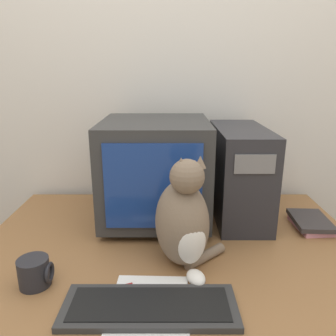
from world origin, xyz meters
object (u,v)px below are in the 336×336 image
at_px(keyboard, 151,307).
at_px(pen, 109,290).
at_px(cat, 184,221).
at_px(book_stack, 313,223).
at_px(crt_monitor, 156,170).
at_px(computer_tower, 240,173).
at_px(mug, 36,272).

relative_size(keyboard, pen, 3.32).
height_order(cat, book_stack, cat).
xyz_separation_m(crt_monitor, pen, (-0.12, -0.48, -0.21)).
xyz_separation_m(computer_tower, book_stack, (0.28, -0.12, -0.17)).
xyz_separation_m(cat, pen, (-0.22, -0.14, -0.15)).
distance_m(cat, book_stack, 0.60).
xyz_separation_m(crt_monitor, cat, (0.10, -0.34, -0.06)).
bearing_deg(computer_tower, cat, -123.71).
bearing_deg(book_stack, cat, -154.29).
distance_m(cat, mug, 0.46).
bearing_deg(crt_monitor, cat, -73.56).
height_order(computer_tower, book_stack, computer_tower).
bearing_deg(crt_monitor, computer_tower, 5.88).
distance_m(crt_monitor, keyboard, 0.59).
xyz_separation_m(cat, mug, (-0.44, -0.11, -0.11)).
height_order(crt_monitor, computer_tower, crt_monitor).
bearing_deg(pen, keyboard, -31.16).
xyz_separation_m(book_stack, mug, (-0.96, -0.37, 0.02)).
distance_m(crt_monitor, computer_tower, 0.35).
xyz_separation_m(computer_tower, keyboard, (-0.35, -0.59, -0.18)).
bearing_deg(crt_monitor, book_stack, -7.84).
height_order(pen, mug, mug).
relative_size(cat, mug, 3.82).
height_order(crt_monitor, pen, crt_monitor).
bearing_deg(pen, cat, 32.88).
bearing_deg(mug, computer_tower, 35.49).
xyz_separation_m(crt_monitor, mug, (-0.34, -0.45, -0.17)).
bearing_deg(mug, keyboard, -17.07).
distance_m(book_stack, mug, 1.03).
distance_m(keyboard, book_stack, 0.78).
xyz_separation_m(pen, mug, (-0.21, 0.03, 0.04)).
relative_size(pen, mug, 1.44).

